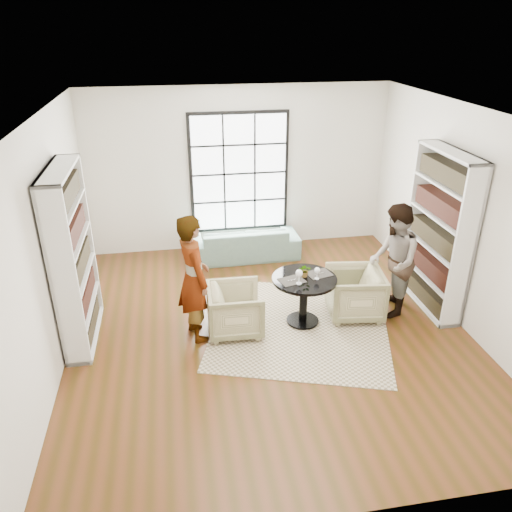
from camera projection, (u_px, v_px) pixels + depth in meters
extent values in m
plane|color=#572C14|center=(270.00, 330.00, 7.12)|extent=(6.00, 6.00, 0.00)
plane|color=silver|center=(239.00, 170.00, 9.13)|extent=(5.50, 0.00, 5.50)
plane|color=silver|center=(49.00, 248.00, 6.05)|extent=(0.00, 6.00, 6.00)
plane|color=silver|center=(466.00, 220.00, 6.89)|extent=(0.00, 6.00, 6.00)
plane|color=silver|center=(348.00, 385.00, 3.80)|extent=(5.50, 0.00, 5.50)
plane|color=white|center=(273.00, 115.00, 5.82)|extent=(6.00, 6.00, 0.00)
cube|color=black|center=(239.00, 173.00, 9.14)|extent=(1.82, 0.06, 2.22)
cube|color=white|center=(239.00, 173.00, 9.10)|extent=(1.70, 0.02, 2.10)
cube|color=#BCAB8D|center=(300.00, 326.00, 7.19)|extent=(3.08, 3.08, 0.01)
cylinder|color=black|center=(302.00, 321.00, 7.29)|extent=(0.47, 0.47, 0.04)
cylinder|color=black|center=(303.00, 301.00, 7.15)|extent=(0.12, 0.12, 0.65)
cylinder|color=black|center=(304.00, 279.00, 6.99)|extent=(0.92, 0.92, 0.04)
imported|color=slate|center=(244.00, 242.00, 9.17)|extent=(2.01, 0.82, 0.58)
imported|color=tan|center=(235.00, 310.00, 6.95)|extent=(0.78, 0.76, 0.69)
imported|color=tan|center=(354.00, 293.00, 7.33)|extent=(0.89, 0.87, 0.72)
imported|color=gray|center=(194.00, 278.00, 6.63)|extent=(0.60, 0.75, 1.79)
imported|color=gray|center=(393.00, 261.00, 7.21)|extent=(0.86, 0.98, 1.70)
cube|color=#272422|center=(292.00, 280.00, 6.91)|extent=(0.40, 0.34, 0.01)
cube|color=#272422|center=(319.00, 274.00, 7.09)|extent=(0.40, 0.34, 0.01)
cylinder|color=silver|center=(299.00, 283.00, 6.83)|extent=(0.08, 0.08, 0.01)
cylinder|color=silver|center=(299.00, 279.00, 6.80)|extent=(0.01, 0.01, 0.12)
sphere|color=maroon|center=(299.00, 273.00, 6.76)|extent=(0.09, 0.09, 0.09)
ellipsoid|color=white|center=(299.00, 273.00, 6.76)|extent=(0.10, 0.10, 0.11)
cylinder|color=silver|center=(317.00, 279.00, 6.96)|extent=(0.06, 0.06, 0.01)
cylinder|color=silver|center=(317.00, 275.00, 6.94)|extent=(0.01, 0.01, 0.10)
sphere|color=maroon|center=(317.00, 270.00, 6.90)|extent=(0.08, 0.08, 0.08)
ellipsoid|color=white|center=(317.00, 270.00, 6.90)|extent=(0.08, 0.08, 0.09)
imported|color=gray|center=(305.00, 271.00, 6.98)|extent=(0.21, 0.19, 0.19)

